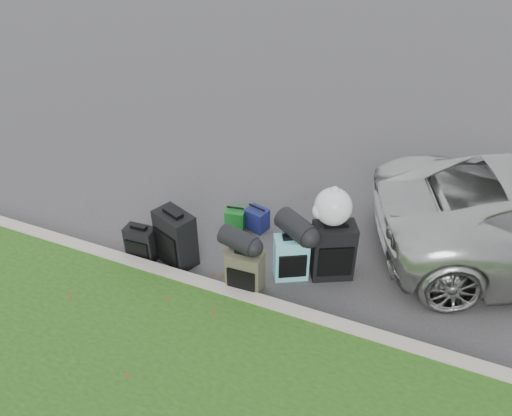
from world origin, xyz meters
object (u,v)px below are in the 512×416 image
at_px(suitcase_teal, 291,257).
at_px(tote_navy, 257,219).
at_px(suitcase_olive, 245,272).
at_px(suitcase_large_black_right, 333,251).
at_px(tote_green, 236,219).
at_px(suitcase_large_black_left, 176,238).
at_px(suitcase_small_black, 141,243).

relative_size(suitcase_teal, tote_navy, 1.87).
xyz_separation_m(suitcase_olive, suitcase_large_black_right, (0.90, 0.69, 0.10)).
bearing_deg(suitcase_large_black_right, tote_green, 137.45).
relative_size(suitcase_large_black_left, tote_green, 2.44).
xyz_separation_m(suitcase_teal, tote_green, (-1.08, 0.66, -0.15)).
distance_m(suitcase_large_black_left, suitcase_large_black_right, 2.03).
xyz_separation_m(suitcase_large_black_left, tote_green, (0.40, 0.97, -0.22)).
bearing_deg(tote_green, suitcase_large_black_left, -122.74).
relative_size(suitcase_small_black, suitcase_olive, 0.84).
height_order(suitcase_large_black_right, tote_navy, suitcase_large_black_right).
distance_m(suitcase_large_black_left, suitcase_olive, 1.07).
xyz_separation_m(suitcase_large_black_left, suitcase_large_black_right, (1.96, 0.54, 0.01)).
height_order(suitcase_small_black, tote_green, suitcase_small_black).
relative_size(suitcase_small_black, suitcase_teal, 0.81).
relative_size(suitcase_small_black, tote_navy, 1.52).
bearing_deg(suitcase_teal, suitcase_large_black_left, 162.95).
height_order(suitcase_large_black_left, suitcase_olive, suitcase_large_black_left).
bearing_deg(tote_navy, suitcase_teal, -29.73).
height_order(suitcase_small_black, suitcase_large_black_left, suitcase_large_black_left).
bearing_deg(suitcase_small_black, tote_navy, 42.92).
xyz_separation_m(suitcase_large_black_left, suitcase_teal, (1.49, 0.31, -0.08)).
bearing_deg(tote_navy, suitcase_large_black_left, -108.08).
distance_m(suitcase_teal, tote_green, 1.28).
xyz_separation_m(suitcase_large_black_right, tote_navy, (-1.27, 0.54, -0.23)).
bearing_deg(suitcase_small_black, tote_green, 48.39).
bearing_deg(suitcase_teal, tote_navy, 107.03).
bearing_deg(tote_green, tote_navy, 10.73).
relative_size(suitcase_teal, suitcase_large_black_right, 0.78).
bearing_deg(tote_navy, suitcase_small_black, -118.97).
height_order(suitcase_olive, tote_navy, suitcase_olive).
distance_m(suitcase_small_black, suitcase_olive, 1.52).
xyz_separation_m(suitcase_teal, tote_navy, (-0.80, 0.78, -0.14)).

